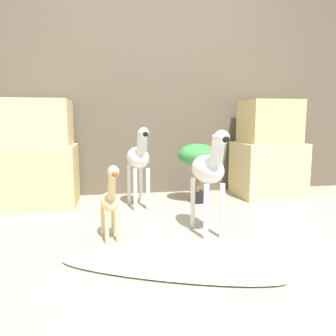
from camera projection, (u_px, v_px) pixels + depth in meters
The scene contains 9 objects.
ground_plane at pixel (192, 246), 2.16m from camera, with size 14.00×14.00×0.00m, color #9E937F.
wall_back at pixel (155, 94), 3.61m from camera, with size 6.40×0.08×2.20m.
rock_pillar_left at pixel (40, 156), 3.12m from camera, with size 0.65×0.60×1.01m.
rock_pillar_right at pixel (268, 153), 3.53m from camera, with size 0.65×0.60×1.03m.
zebra_right at pixel (209, 169), 2.33m from camera, with size 0.22×0.54×0.76m.
zebra_left at pixel (139, 158), 3.04m from camera, with size 0.25×0.54×0.76m.
giraffe_figurine at pixel (110, 199), 2.21m from camera, with size 0.16×0.40×0.54m.
potted_palm_front at pixel (198, 158), 3.22m from camera, with size 0.39×0.39×0.59m.
surfboard at pixel (165, 269), 1.78m from camera, with size 1.26×0.71×0.07m.
Camera 1 is at (-0.52, -2.00, 0.82)m, focal length 35.00 mm.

